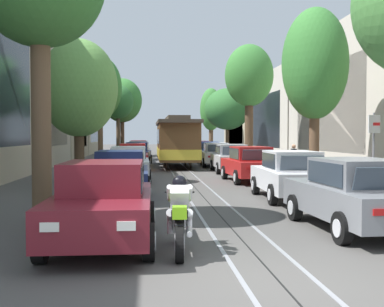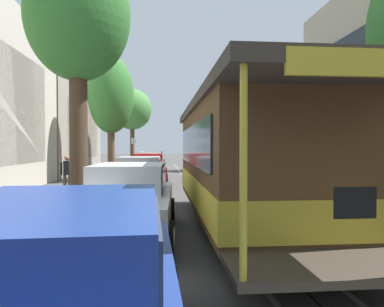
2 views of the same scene
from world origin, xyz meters
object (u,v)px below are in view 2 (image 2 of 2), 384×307
(parked_car_red_fourth_left, at_px, (309,183))
(street_tree_kerb_left_near, at_px, (239,101))
(parked_car_white_fifth_right, at_px, (129,200))
(pedestrian_crossing_far, at_px, (81,161))
(street_tree_kerb_left_second, at_px, (285,108))
(parked_car_white_mid_left, at_px, (251,169))
(parked_car_white_second_right, at_px, (150,163))
(street_sign_post, at_px, (133,150))
(parked_car_red_mid_right, at_px, (147,169))
(street_tree_kerb_right_second, at_px, (111,96))
(parked_car_navy_second_left, at_px, (229,163))
(street_tree_kerb_right_mid, at_px, (78,20))
(pedestrian_on_left_pavement, at_px, (67,172))
(cable_car_trolley, at_px, (243,159))
(motorcycle_with_rider, at_px, (197,161))
(parked_car_grey_near_right, at_px, (153,160))
(street_tree_kerb_right_near, at_px, (132,110))
(parked_car_maroon_near_left, at_px, (214,160))
(parked_car_silver_fourth_right, at_px, (139,178))

(parked_car_red_fourth_left, xyz_separation_m, street_tree_kerb_left_near, (-1.65, -17.11, 4.87))
(parked_car_white_fifth_right, bearing_deg, pedestrian_crossing_far, -73.84)
(street_tree_kerb_left_near, distance_m, street_tree_kerb_left_second, 9.50)
(street_tree_kerb_left_near, bearing_deg, pedestrian_crossing_far, 20.87)
(parked_car_white_mid_left, xyz_separation_m, street_tree_kerb_left_near, (-1.68, -10.12, 4.87))
(parked_car_white_second_right, bearing_deg, pedestrian_crossing_far, 12.32)
(street_tree_kerb_left_near, relative_size, street_sign_post, 2.74)
(parked_car_red_mid_right, distance_m, street_tree_kerb_right_second, 5.15)
(parked_car_navy_second_left, distance_m, parked_car_white_fifth_right, 16.93)
(street_tree_kerb_right_mid, height_order, pedestrian_on_left_pavement, street_tree_kerb_right_mid)
(cable_car_trolley, bearing_deg, motorcycle_with_rider, -93.24)
(parked_car_white_fifth_right, bearing_deg, pedestrian_on_left_pavement, -65.68)
(street_tree_kerb_right_mid, distance_m, pedestrian_on_left_pavement, 6.61)
(parked_car_red_fourth_left, height_order, parked_car_grey_near_right, same)
(street_tree_kerb_right_near, bearing_deg, parked_car_red_mid_right, 98.79)
(street_tree_kerb_left_second, xyz_separation_m, street_tree_kerb_right_second, (9.69, -2.09, 0.84))
(street_tree_kerb_left_near, bearing_deg, parked_car_red_mid_right, 53.04)
(parked_car_navy_second_left, relative_size, street_tree_kerb_right_second, 0.60)
(street_tree_kerb_left_second, bearing_deg, parked_car_red_mid_right, 0.52)
(street_tree_kerb_right_second, distance_m, cable_car_trolley, 13.68)
(cable_car_trolley, bearing_deg, street_tree_kerb_right_second, -68.51)
(parked_car_white_fifth_right, bearing_deg, street_sign_post, -85.75)
(parked_car_maroon_near_left, relative_size, pedestrian_on_left_pavement, 2.73)
(pedestrian_crossing_far, distance_m, street_sign_post, 5.09)
(street_tree_kerb_left_near, xyz_separation_m, street_tree_kerb_right_near, (8.78, -1.49, -0.64))
(parked_car_red_fourth_left, height_order, street_tree_kerb_right_near, street_tree_kerb_right_near)
(parked_car_red_fourth_left, relative_size, street_tree_kerb_left_near, 0.59)
(parked_car_red_fourth_left, relative_size, street_tree_kerb_right_mid, 0.57)
(street_tree_kerb_left_near, height_order, street_tree_kerb_right_second, street_tree_kerb_left_near)
(motorcycle_with_rider, relative_size, pedestrian_on_left_pavement, 1.24)
(parked_car_red_fourth_left, distance_m, street_tree_kerb_right_second, 13.12)
(street_tree_kerb_right_second, relative_size, pedestrian_on_left_pavement, 4.51)
(street_tree_kerb_left_second, distance_m, street_tree_kerb_right_second, 9.95)
(street_tree_kerb_left_second, relative_size, street_tree_kerb_right_mid, 0.81)
(parked_car_red_fourth_left, bearing_deg, street_tree_kerb_left_near, -95.52)
(parked_car_white_second_right, distance_m, motorcycle_with_rider, 7.94)
(street_tree_kerb_right_near, bearing_deg, street_tree_kerb_left_second, 130.25)
(parked_car_navy_second_left, height_order, pedestrian_on_left_pavement, pedestrian_on_left_pavement)
(parked_car_maroon_near_left, xyz_separation_m, parked_car_white_second_right, (5.47, 6.01, 0.00))
(parked_car_navy_second_left, distance_m, street_sign_post, 7.86)
(parked_car_maroon_near_left, relative_size, street_tree_kerb_right_second, 0.60)
(street_tree_kerb_right_second, xyz_separation_m, street_sign_post, (-0.75, -6.81, -3.25))
(parked_car_red_fourth_left, relative_size, parked_car_silver_fourth_right, 1.00)
(parked_car_silver_fourth_right, height_order, street_tree_kerb_left_second, street_tree_kerb_left_second)
(street_tree_kerb_right_mid, bearing_deg, parked_car_navy_second_left, -117.93)
(street_tree_kerb_right_second, bearing_deg, parked_car_grey_near_right, -103.85)
(parked_car_grey_near_right, bearing_deg, street_tree_kerb_right_second, 76.15)
(parked_car_grey_near_right, relative_size, street_tree_kerb_left_near, 0.60)
(parked_car_navy_second_left, bearing_deg, street_tree_kerb_right_mid, 62.07)
(street_tree_kerb_left_near, distance_m, cable_car_trolley, 20.51)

